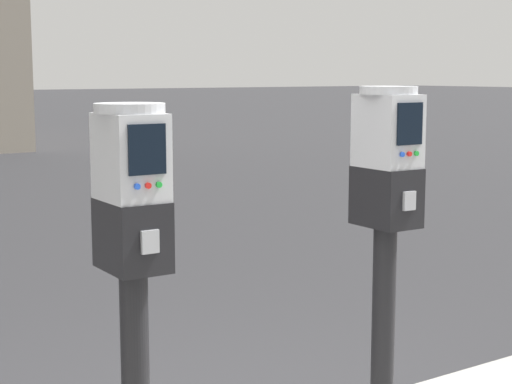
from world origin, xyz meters
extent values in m
cube|color=black|center=(-0.70, -0.34, 1.19)|extent=(0.18, 0.24, 0.22)
cube|color=#A5A8AD|center=(-0.70, -0.47, 1.19)|extent=(0.06, 0.01, 0.07)
cube|color=#B7BABF|center=(-0.70, -0.34, 1.43)|extent=(0.18, 0.23, 0.27)
cube|color=black|center=(-0.70, -0.46, 1.46)|extent=(0.12, 0.01, 0.15)
cylinder|color=blue|center=(-0.74, -0.46, 1.35)|extent=(0.02, 0.01, 0.02)
cylinder|color=red|center=(-0.70, -0.46, 1.35)|extent=(0.02, 0.01, 0.02)
cylinder|color=green|center=(-0.67, -0.46, 1.35)|extent=(0.02, 0.01, 0.02)
cylinder|color=#B7BABF|center=(-0.70, -0.34, 1.58)|extent=(0.22, 0.22, 0.03)
cylinder|color=black|center=(0.36, -0.34, 0.62)|extent=(0.09, 0.09, 0.97)
cube|color=black|center=(0.36, -0.34, 1.22)|extent=(0.18, 0.24, 0.22)
cube|color=#A5A8AD|center=(0.35, -0.47, 1.22)|extent=(0.06, 0.01, 0.07)
cube|color=#B7BABF|center=(0.36, -0.34, 1.47)|extent=(0.18, 0.23, 0.27)
cube|color=black|center=(0.35, -0.46, 1.50)|extent=(0.12, 0.01, 0.15)
cylinder|color=blue|center=(0.32, -0.46, 1.39)|extent=(0.02, 0.01, 0.02)
cylinder|color=red|center=(0.35, -0.46, 1.39)|extent=(0.02, 0.01, 0.02)
cylinder|color=green|center=(0.39, -0.46, 1.39)|extent=(0.02, 0.01, 0.02)
cylinder|color=#B7BABF|center=(0.36, -0.34, 1.62)|extent=(0.22, 0.22, 0.03)
camera|label=1|loc=(-1.79, -2.62, 1.68)|focal=57.88mm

